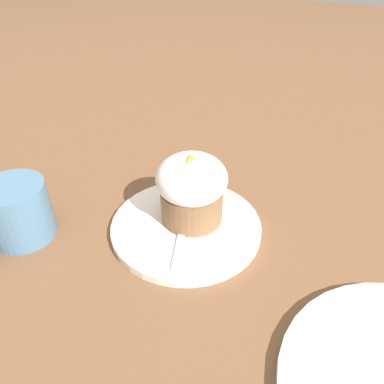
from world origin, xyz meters
name	(u,v)px	position (x,y,z in m)	size (l,w,h in m)	color
ground_plane	(186,229)	(0.00, 0.00, 0.00)	(4.00, 4.00, 0.00)	brown
dessert_plate	(186,226)	(0.00, 0.00, 0.01)	(0.22, 0.22, 0.01)	white
carrot_cake	(192,188)	(-0.02, 0.00, 0.07)	(0.10, 0.10, 0.11)	brown
spoon	(183,225)	(0.01, 0.00, 0.02)	(0.12, 0.07, 0.01)	silver
coffee_cup	(17,212)	(0.13, -0.20, 0.04)	(0.12, 0.09, 0.09)	teal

